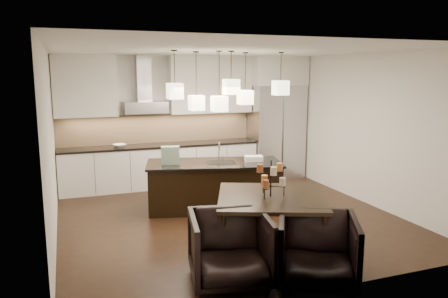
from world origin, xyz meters
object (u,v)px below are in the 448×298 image
object	(u,v)px
dining_table	(270,226)
island_body	(214,186)
armchair_left	(230,249)
armchair_right	(317,250)
refrigerator	(276,132)

from	to	relation	value
dining_table	island_body	bearing A→B (deg)	112.95
dining_table	armchair_left	xyz separation A→B (m)	(-0.80, -0.57, 0.01)
island_body	armchair_right	distance (m)	3.16
island_body	armchair_right	xyz separation A→B (m)	(0.17, -3.15, 0.01)
refrigerator	armchair_right	size ratio (longest dim) A/B	2.35
island_body	dining_table	bearing A→B (deg)	-75.10
refrigerator	armchair_right	world-z (taller)	refrigerator
refrigerator	armchair_left	world-z (taller)	refrigerator
dining_table	armchair_right	size ratio (longest dim) A/B	1.50
refrigerator	island_body	size ratio (longest dim) A/B	0.93
refrigerator	island_body	world-z (taller)	refrigerator
refrigerator	dining_table	distance (m)	4.61
refrigerator	armchair_right	xyz separation A→B (m)	(-1.98, -4.98, -0.66)
refrigerator	armchair_left	size ratio (longest dim) A/B	2.31
dining_table	armchair_left	distance (m)	0.98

